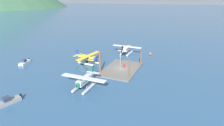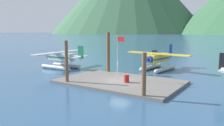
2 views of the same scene
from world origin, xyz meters
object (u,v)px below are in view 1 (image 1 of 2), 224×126
object	(u,v)px
mooring_buoy	(150,54)
flagpole	(121,57)
seaplane_yellow_bow_centre	(88,59)
boat_white_open_north	(25,62)
seaplane_white_stbd_fwd	(127,49)
boat_grey_open_west	(8,101)
seaplane_silver_port_fwd	(84,82)
fuel_drum	(124,66)

from	to	relation	value
mooring_buoy	flagpole	bearing A→B (deg)	164.16
seaplane_yellow_bow_centre	boat_white_open_north	bearing A→B (deg)	113.74
flagpole	seaplane_white_stbd_fwd	world-z (taller)	flagpole
mooring_buoy	boat_grey_open_west	size ratio (longest dim) A/B	0.17
mooring_buoy	seaplane_yellow_bow_centre	distance (m)	22.46
seaplane_silver_port_fwd	mooring_buoy	bearing A→B (deg)	-15.44
mooring_buoy	boat_white_open_north	world-z (taller)	boat_white_open_north
flagpole	fuel_drum	world-z (taller)	flagpole
seaplane_white_stbd_fwd	fuel_drum	bearing A→B (deg)	-164.35
seaplane_white_stbd_fwd	seaplane_silver_port_fwd	bearing A→B (deg)	179.50
seaplane_white_stbd_fwd	mooring_buoy	bearing A→B (deg)	-76.59
boat_grey_open_west	seaplane_yellow_bow_centre	bearing A→B (deg)	-6.61
flagpole	boat_white_open_north	bearing A→B (deg)	103.99
flagpole	boat_grey_open_west	world-z (taller)	flagpole
mooring_buoy	boat_white_open_north	bearing A→B (deg)	126.01
mooring_buoy	seaplane_silver_port_fwd	xyz separation A→B (m)	(-30.17, 8.33, 1.17)
flagpole	boat_white_open_north	world-z (taller)	flagpole
seaplane_yellow_bow_centre	seaplane_white_stbd_fwd	size ratio (longest dim) A/B	1.01
seaplane_silver_port_fwd	boat_white_open_north	distance (m)	25.48
fuel_drum	seaplane_white_stbd_fwd	distance (m)	14.16
mooring_buoy	seaplane_white_stbd_fwd	size ratio (longest dim) A/B	0.08
seaplane_white_stbd_fwd	boat_grey_open_west	xyz separation A→B (m)	(-39.19, 10.23, -1.09)
fuel_drum	seaplane_yellow_bow_centre	xyz separation A→B (m)	(-0.73, 11.16, 0.84)
seaplane_white_stbd_fwd	boat_grey_open_west	bearing A→B (deg)	165.37
boat_white_open_north	seaplane_white_stbd_fwd	bearing A→B (deg)	-48.49
mooring_buoy	seaplane_yellow_bow_centre	bearing A→B (deg)	136.50
mooring_buoy	boat_grey_open_west	world-z (taller)	boat_grey_open_west
seaplane_silver_port_fwd	boat_grey_open_west	bearing A→B (deg)	137.63
mooring_buoy	boat_white_open_north	distance (m)	40.84
flagpole	fuel_drum	bearing A→B (deg)	-20.71
mooring_buoy	seaplane_silver_port_fwd	distance (m)	31.32
mooring_buoy	seaplane_silver_port_fwd	world-z (taller)	seaplane_silver_port_fwd
seaplane_yellow_bow_centre	boat_grey_open_west	bearing A→B (deg)	173.39
seaplane_yellow_bow_centre	boat_grey_open_west	distance (m)	25.04
flagpole	mooring_buoy	bearing A→B (deg)	-15.84
boat_white_open_north	fuel_drum	bearing A→B (deg)	-73.59
fuel_drum	seaplane_silver_port_fwd	distance (m)	15.21
seaplane_yellow_bow_centre	seaplane_silver_port_fwd	world-z (taller)	same
seaplane_silver_port_fwd	boat_white_open_north	size ratio (longest dim) A/B	2.18
flagpole	seaplane_white_stbd_fwd	size ratio (longest dim) A/B	0.51
fuel_drum	seaplane_silver_port_fwd	bearing A→B (deg)	164.50
mooring_buoy	seaplane_white_stbd_fwd	xyz separation A→B (m)	(-1.93, 8.08, 1.17)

